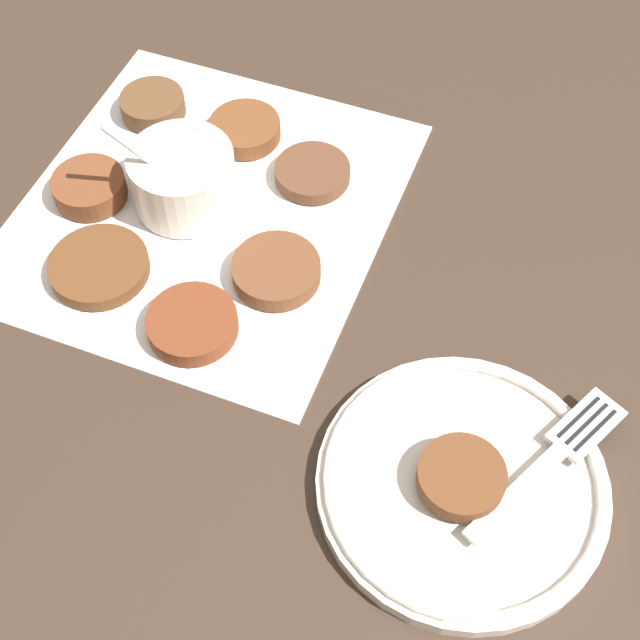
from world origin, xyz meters
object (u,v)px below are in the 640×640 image
fritter_on_plate (461,477)px  fork (559,451)px  sauce_bowl (186,181)px  serving_plate (462,484)px

fritter_on_plate → fork: (0.05, -0.06, -0.00)m
sauce_bowl → fritter_on_plate: bearing=-118.6°
sauce_bowl → fork: sauce_bowl is taller
fork → sauce_bowl: bearing=72.0°
sauce_bowl → serving_plate: bearing=-118.0°
fritter_on_plate → fork: bearing=-49.5°
serving_plate → fritter_on_plate: 0.02m
serving_plate → fork: fork is taller
sauce_bowl → fork: (-0.11, -0.35, -0.01)m
fritter_on_plate → fork: 0.07m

